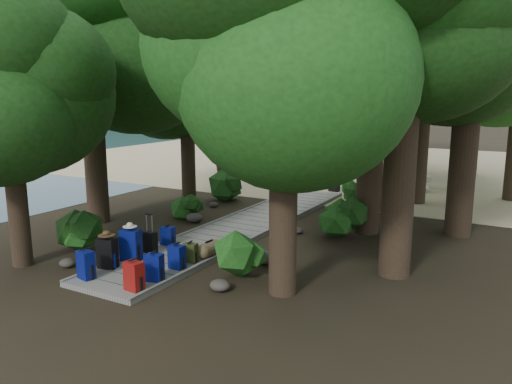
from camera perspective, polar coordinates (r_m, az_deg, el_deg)
The scene contains 50 objects.
ground at distance 14.49m, azimuth -3.39°, elevation -5.03°, with size 120.00×120.00×0.00m, color black.
sand_beach at distance 28.98m, azimuth 13.97°, elevation 2.88°, with size 40.00×22.00×0.02m, color tan.
water_bay at distance 54.10m, azimuth -17.87°, elevation 6.40°, with size 50.00×60.00×0.02m, color #2A4B58.
distant_hill at distance 76.42m, azimuth -9.28°, elevation 8.05°, with size 32.00×16.00×12.00m, color black.
boardwalk at distance 15.30m, azimuth -1.37°, elevation -3.91°, with size 2.00×12.00×0.12m, color gray.
backpack_left_a at distance 11.43m, azimuth -18.87°, elevation -7.72°, with size 0.36×0.25×0.68m, color navy, non-canonical shape.
backpack_left_b at distance 11.97m, azimuth -16.64°, elevation -6.53°, with size 0.41×0.29×0.76m, color black, non-canonical shape.
backpack_left_c at distance 12.31m, azimuth -14.12°, elevation -5.71°, with size 0.45×0.32×0.84m, color navy, non-canonical shape.
backpack_left_d at distance 13.40m, azimuth -10.06°, elevation -4.84°, with size 0.35×0.25×0.53m, color navy, non-canonical shape.
backpack_right_a at distance 10.52m, azimuth -13.78°, elevation -9.14°, with size 0.37×0.26×0.66m, color maroon, non-canonical shape.
backpack_right_b at distance 10.93m, azimuth -11.55°, elevation -8.29°, with size 0.36×0.25×0.65m, color navy, non-canonical shape.
backpack_right_c at distance 11.59m, azimuth -9.04°, elevation -7.20°, with size 0.35×0.25×0.59m, color navy, non-canonical shape.
backpack_right_d at distance 11.98m, azimuth -7.53°, elevation -6.79°, with size 0.33×0.23×0.50m, color #374318, non-canonical shape.
duffel_right_khaki at distance 12.38m, azimuth -5.37°, elevation -6.49°, with size 0.36×0.53×0.36m, color brown, non-canonical shape.
suitcase_on_boardwalk at distance 12.79m, azimuth -12.00°, elevation -5.64°, with size 0.36×0.20×0.55m, color black, non-canonical shape.
lone_suitcase_on_sand at distance 21.06m, azimuth 8.94°, elevation 0.99°, with size 0.43×0.25×0.68m, color black, non-canonical shape.
hat_brown at distance 11.86m, azimuth -16.74°, elevation -4.50°, with size 0.38×0.38×0.11m, color #51351E, non-canonical shape.
hat_white at distance 12.14m, azimuth -14.23°, elevation -3.62°, with size 0.33×0.33×0.11m, color silver, non-canonical shape.
kayak at distance 24.32m, azimuth 4.57°, elevation 2.07°, with size 0.78×3.55×0.36m, color #BB3B10.
sun_lounger at distance 22.17m, azimuth 18.32°, elevation 0.90°, with size 0.55×1.71×0.55m, color silver, non-canonical shape.
tree_right_a at distance 9.74m, azimuth 3.27°, elevation 11.30°, with size 4.88×4.88×8.14m, color black, non-canonical shape.
tree_right_b at distance 11.26m, azimuth 16.84°, elevation 15.70°, with size 5.63×5.63×10.05m, color black, non-canonical shape.
tree_right_c at distance 14.67m, azimuth 13.31°, elevation 14.36°, with size 5.70×5.70×9.86m, color black, non-canonical shape.
tree_right_d at distance 15.22m, azimuth 23.49°, elevation 15.05°, with size 5.79×5.79×10.61m, color black, non-canonical shape.
tree_right_e at distance 19.28m, azimuth 18.64°, elevation 12.70°, with size 5.27×5.27×9.48m, color black, non-canonical shape.
tree_left_a at distance 12.75m, azimuth -26.30°, elevation 6.83°, with size 4.00×4.00×6.66m, color black, non-canonical shape.
tree_left_b at distance 16.36m, azimuth -18.51°, elevation 13.59°, with size 5.43×5.43×9.78m, color black, non-canonical shape.
tree_left_c at distance 18.74m, azimuth -7.94°, elevation 10.42°, with size 4.40×4.40×7.65m, color black, non-canonical shape.
tree_back_a at distance 27.43m, azimuth 11.12°, elevation 12.26°, with size 5.37×5.37×9.29m, color black, non-canonical shape.
tree_back_b at distance 27.89m, azimuth 16.99°, elevation 13.16°, with size 5.85×5.85×10.45m, color black, non-canonical shape.
tree_back_c at distance 27.00m, azimuth 23.95°, elevation 10.47°, with size 4.60×4.60×8.28m, color black, non-canonical shape.
tree_back_d at distance 28.62m, azimuth 2.79°, elevation 12.04°, with size 5.36×5.36×8.93m, color black, non-canonical shape.
palm_right_a at distance 17.57m, azimuth 14.94°, elevation 11.11°, with size 4.85×4.85×8.26m, color #0F3811, non-canonical shape.
palm_right_b at distance 22.76m, azimuth 23.91°, elevation 11.50°, with size 4.69×4.69×9.07m, color #0F3811, non-canonical shape.
palm_right_c at distance 24.39m, azimuth 16.87°, elevation 9.03°, with size 4.17×4.17×6.64m, color #0F3811, non-canonical shape.
palm_left_a at distance 21.65m, azimuth -4.56°, elevation 10.30°, with size 4.67×4.67×7.43m, color #0F3811, non-canonical shape.
rock_left_a at distance 12.73m, azimuth -20.76°, elevation -7.59°, with size 0.39×0.35×0.21m, color #4C473F, non-canonical shape.
rock_left_b at distance 14.46m, azimuth -14.70°, elevation -4.99°, with size 0.39×0.35×0.22m, color #4C473F, non-canonical shape.
rock_left_c at distance 16.07m, azimuth -7.09°, elevation -2.92°, with size 0.54×0.49×0.30m, color #4C473F, non-canonical shape.
rock_left_d at distance 18.11m, azimuth -4.85°, elevation -1.44°, with size 0.34×0.31×0.19m, color #4C473F, non-canonical shape.
rock_right_a at distance 10.60m, azimuth -4.15°, elevation -10.59°, with size 0.44×0.40×0.24m, color #4C473F, non-canonical shape.
rock_right_b at distance 12.16m, azimuth 1.27°, elevation -7.51°, with size 0.54×0.49×0.30m, color #4C473F, non-canonical shape.
rock_right_c at distance 14.74m, azimuth 4.76°, elevation -4.39°, with size 0.34×0.31×0.19m, color #4C473F, non-canonical shape.
rock_right_d at distance 16.70m, azimuth 11.85°, elevation -2.47°, with size 0.62×0.55×0.34m, color #4C473F, non-canonical shape.
shrub_left_a at distance 13.73m, azimuth -19.79°, elevation -4.24°, with size 1.23×1.23×1.10m, color #194514, non-canonical shape.
shrub_left_b at distance 16.52m, azimuth -7.59°, elevation -1.65°, with size 0.89×0.89×0.80m, color #194514, non-canonical shape.
shrub_left_c at distance 19.10m, azimuth -3.10°, elevation 0.74°, with size 1.29×1.29×1.16m, color #194514, non-canonical shape.
shrub_right_a at distance 11.18m, azimuth -1.65°, elevation -7.46°, with size 1.05×1.05×0.94m, color #194514, non-canonical shape.
shrub_right_b at distance 14.49m, azimuth 10.01°, elevation -2.87°, with size 1.26×1.26×1.14m, color #194514, non-canonical shape.
shrub_right_c at distance 18.98m, azimuth 10.52°, elevation -0.11°, with size 0.86×0.86×0.77m, color #194514, non-canonical shape.
Camera 1 is at (7.55, -11.69, 4.06)m, focal length 35.00 mm.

